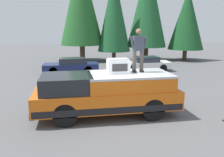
{
  "coord_description": "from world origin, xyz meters",
  "views": [
    {
      "loc": [
        -8.23,
        1.72,
        3.34
      ],
      "look_at": [
        0.86,
        0.09,
        1.35
      ],
      "focal_mm": 37.19,
      "sensor_mm": 36.0,
      "label": 1
    }
  ],
  "objects": [
    {
      "name": "ground_plane",
      "position": [
        0.0,
        0.0,
        0.0
      ],
      "size": [
        90.0,
        90.0,
        0.0
      ],
      "primitive_type": "plane",
      "color": "#565659"
    },
    {
      "name": "conifer_far_left",
      "position": [
        14.97,
        -10.41,
        4.31
      ],
      "size": [
        3.69,
        3.69,
        7.47
      ],
      "color": "#4C3826",
      "rests_on": "ground"
    },
    {
      "name": "person_on_truck_bed",
      "position": [
        0.53,
        -0.89,
        2.55
      ],
      "size": [
        0.29,
        0.72,
        1.69
      ],
      "color": "#423D38",
      "rests_on": "pickup_truck"
    },
    {
      "name": "parked_car_white",
      "position": [
        9.42,
        -4.13,
        0.58
      ],
      "size": [
        1.64,
        4.1,
        1.16
      ],
      "color": "white",
      "rests_on": "ground"
    },
    {
      "name": "conifer_left",
      "position": [
        15.96,
        -6.36,
        5.86
      ],
      "size": [
        4.16,
        4.16,
        10.32
      ],
      "color": "#4C3826",
      "rests_on": "ground"
    },
    {
      "name": "pickup_truck",
      "position": [
        0.36,
        0.39,
        0.87
      ],
      "size": [
        2.01,
        5.54,
        1.65
      ],
      "color": "orange",
      "rests_on": "ground"
    },
    {
      "name": "conifer_center_left",
      "position": [
        15.58,
        -2.75,
        4.99
      ],
      "size": [
        3.35,
        3.35,
        8.95
      ],
      "color": "#4C3826",
      "rests_on": "ground"
    },
    {
      "name": "compressor_unit",
      "position": [
        0.48,
        -0.08,
        1.93
      ],
      "size": [
        0.65,
        0.84,
        0.56
      ],
      "color": "silver",
      "rests_on": "pickup_truck"
    },
    {
      "name": "conifer_center_right",
      "position": [
        16.47,
        0.47,
        6.15
      ],
      "size": [
        4.41,
        4.41,
        10.65
      ],
      "color": "#4C3826",
      "rests_on": "ground"
    },
    {
      "name": "parked_car_navy",
      "position": [
        9.56,
        1.71,
        0.58
      ],
      "size": [
        1.64,
        4.1,
        1.16
      ],
      "color": "navy",
      "rests_on": "ground"
    }
  ]
}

